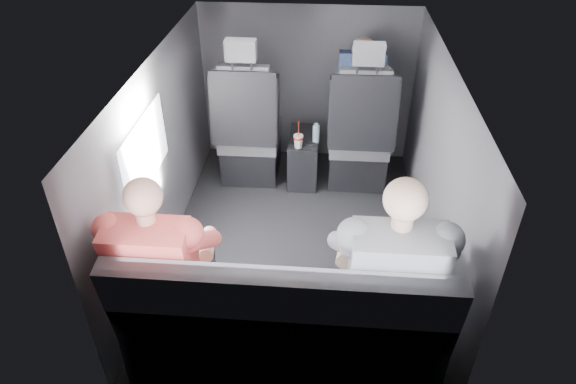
# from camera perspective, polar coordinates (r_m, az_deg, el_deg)

# --- Properties ---
(floor) EXTENTS (2.60, 2.60, 0.00)m
(floor) POSITION_cam_1_polar(r_m,az_deg,el_deg) (3.75, 0.94, -5.68)
(floor) COLOR black
(floor) RESTS_ON ground
(ceiling) EXTENTS (2.60, 2.60, 0.00)m
(ceiling) POSITION_cam_1_polar(r_m,az_deg,el_deg) (3.05, 1.18, 14.01)
(ceiling) COLOR #B2B2AD
(ceiling) RESTS_ON panel_back
(panel_left) EXTENTS (0.02, 2.60, 1.35)m
(panel_left) POSITION_cam_1_polar(r_m,az_deg,el_deg) (3.51, -13.81, 3.67)
(panel_left) COLOR #56565B
(panel_left) RESTS_ON floor
(panel_right) EXTENTS (0.02, 2.60, 1.35)m
(panel_right) POSITION_cam_1_polar(r_m,az_deg,el_deg) (3.42, 16.27, 2.39)
(panel_right) COLOR #56565B
(panel_right) RESTS_ON floor
(panel_front) EXTENTS (1.80, 0.02, 1.35)m
(panel_front) POSITION_cam_1_polar(r_m,az_deg,el_deg) (4.50, 2.14, 11.82)
(panel_front) COLOR #56565B
(panel_front) RESTS_ON floor
(panel_back) EXTENTS (1.80, 0.02, 1.35)m
(panel_back) POSITION_cam_1_polar(r_m,az_deg,el_deg) (2.34, -1.08, -13.71)
(panel_back) COLOR #56565B
(panel_back) RESTS_ON floor
(side_window) EXTENTS (0.02, 0.75, 0.42)m
(side_window) POSITION_cam_1_polar(r_m,az_deg,el_deg) (3.15, -15.52, 4.33)
(side_window) COLOR white
(side_window) RESTS_ON panel_left
(seatbelt) EXTENTS (0.35, 0.11, 0.59)m
(seatbelt) POSITION_cam_1_polar(r_m,az_deg,el_deg) (3.88, 8.45, 9.58)
(seatbelt) COLOR black
(seatbelt) RESTS_ON front_seat_right
(front_seat_left) EXTENTS (0.52, 0.58, 1.26)m
(front_seat_left) POSITION_cam_1_polar(r_m,az_deg,el_deg) (4.25, -4.35, 6.16)
(front_seat_left) COLOR black
(front_seat_left) RESTS_ON floor
(front_seat_right) EXTENTS (0.52, 0.58, 1.26)m
(front_seat_right) POSITION_cam_1_polar(r_m,az_deg,el_deg) (4.22, 7.90, 5.65)
(front_seat_right) COLOR black
(front_seat_right) RESTS_ON floor
(center_console) EXTENTS (0.24, 0.48, 0.41)m
(center_console) POSITION_cam_1_polar(r_m,az_deg,el_deg) (4.34, 1.74, 3.88)
(center_console) COLOR black
(center_console) RESTS_ON floor
(rear_bench) EXTENTS (1.60, 0.57, 0.92)m
(rear_bench) POSITION_cam_1_polar(r_m,az_deg,el_deg) (2.78, -0.51, -15.06)
(rear_bench) COLOR #58585D
(rear_bench) RESTS_ON floor
(soda_cup) EXTENTS (0.08, 0.08, 0.23)m
(soda_cup) POSITION_cam_1_polar(r_m,az_deg,el_deg) (4.06, 1.16, 5.73)
(soda_cup) COLOR white
(soda_cup) RESTS_ON center_console
(water_bottle) EXTENTS (0.06, 0.06, 0.16)m
(water_bottle) POSITION_cam_1_polar(r_m,az_deg,el_deg) (4.13, 3.13, 6.50)
(water_bottle) COLOR #A9CAE6
(water_bottle) RESTS_ON center_console
(laptop_white) EXTENTS (0.32, 0.30, 0.23)m
(laptop_white) POSITION_cam_1_polar(r_m,az_deg,el_deg) (2.82, -13.52, -6.04)
(laptop_white) COLOR silver
(laptop_white) RESTS_ON passenger_rear_left
(laptop_black) EXTENTS (0.34, 0.33, 0.22)m
(laptop_black) POSITION_cam_1_polar(r_m,az_deg,el_deg) (2.77, 9.72, -6.42)
(laptop_black) COLOR black
(laptop_black) RESTS_ON passenger_rear_right
(passenger_rear_left) EXTENTS (0.50, 0.62, 1.22)m
(passenger_rear_left) POSITION_cam_1_polar(r_m,az_deg,el_deg) (2.72, -13.51, -7.97)
(passenger_rear_left) COLOR #303035
(passenger_rear_left) RESTS_ON rear_bench
(passenger_rear_right) EXTENTS (0.54, 0.65, 1.28)m
(passenger_rear_right) POSITION_cam_1_polar(r_m,az_deg,el_deg) (2.61, 11.16, -9.06)
(passenger_rear_right) COLOR #314B6D
(passenger_rear_right) RESTS_ON rear_bench
(passenger_front_right) EXTENTS (0.37, 0.37, 0.73)m
(passenger_front_right) POSITION_cam_1_polar(r_m,az_deg,el_deg) (4.30, 8.05, 11.31)
(passenger_front_right) COLOR #314B6D
(passenger_front_right) RESTS_ON front_seat_right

